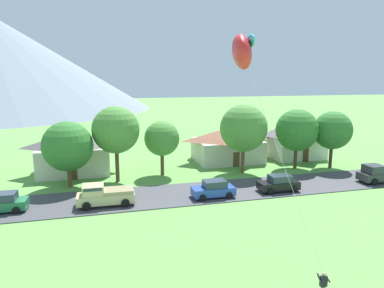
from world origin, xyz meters
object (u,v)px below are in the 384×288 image
Objects in this scene: house_leftmost at (227,144)px; pickup_truck_sand_west_side at (104,195)px; house_left_center at (292,139)px; tree_center at (68,146)px; tree_far_right at (297,130)px; kite_flyer_with_kite at (244,54)px; tree_left_of_center at (162,139)px; pickup_truck_charcoal_east_side at (381,173)px; house_rightmost at (74,152)px; parked_car_green_mid_west at (2,203)px; parked_car_black_west_end at (279,183)px; parked_car_blue_mid_east at (214,189)px; tree_near_right at (244,128)px; tree_right_of_center at (116,130)px; tree_near_left at (333,130)px.

pickup_truck_sand_west_side is at bearing -141.25° from house_leftmost.
pickup_truck_sand_west_side is at bearing -152.63° from house_left_center.
tree_center is at bearing -166.27° from house_left_center.
kite_flyer_with_kite reaches higher than tree_far_right.
pickup_truck_charcoal_east_side is (23.34, -9.34, -3.46)m from tree_left_of_center.
house_leftmost is 11.48m from tree_left_of_center.
tree_left_of_center is 17.39m from tree_far_right.
house_rightmost is 36.21m from pickup_truck_charcoal_east_side.
tree_far_right reaches higher than parked_car_green_mid_west.
house_left_center is 17.93m from parked_car_black_west_end.
pickup_truck_sand_west_side is (-10.49, 0.43, 0.19)m from parked_car_blue_mid_east.
parked_car_blue_mid_east is 0.80× the size of pickup_truck_charcoal_east_side.
parked_car_blue_mid_east is (-17.21, -14.78, -1.74)m from house_left_center.
tree_far_right reaches higher than pickup_truck_sand_west_side.
house_left_center is 1.59× the size of pickup_truck_charcoal_east_side.
parked_car_black_west_end is (-10.06, -14.73, -1.74)m from house_left_center.
house_leftmost is 19.42m from pickup_truck_charcoal_east_side.
pickup_truck_charcoal_east_side is (19.88, 0.04, 0.19)m from parked_car_blue_mid_east.
tree_far_right is at bearing 30.25° from parked_car_blue_mid_east.
parked_car_green_mid_west is at bearing -165.39° from tree_near_right.
kite_flyer_with_kite is at bearing -100.63° from parked_car_blue_mid_east.
house_left_center reaches higher than parked_car_blue_mid_east.
tree_right_of_center is at bearing -158.17° from house_leftmost.
house_leftmost is at bearing 25.58° from tree_left_of_center.
tree_center reaches higher than tree_left_of_center.
house_left_center reaches higher than pickup_truck_sand_west_side.
tree_center reaches higher than parked_car_black_west_end.
house_left_center reaches higher than parked_car_green_mid_west.
house_rightmost is 13.25m from pickup_truck_sand_west_side.
tree_near_left reaches higher than pickup_truck_sand_west_side.
parked_car_black_west_end is at bearing 0.37° from parked_car_blue_mid_east.
tree_right_of_center reaches higher than parked_car_blue_mid_east.
tree_left_of_center reaches higher than house_left_center.
parked_car_blue_mid_east is (-13.88, -8.09, -4.18)m from tree_far_right.
tree_near_left is at bearing -30.94° from house_leftmost.
pickup_truck_charcoal_east_side is at bearing -79.74° from house_left_center.
tree_center is (-32.52, -0.03, -0.46)m from tree_near_left.
house_leftmost is 1.11× the size of tree_right_of_center.
tree_left_of_center is 22.97m from kite_flyer_with_kite.
kite_flyer_with_kite is (-8.96, -26.16, 10.60)m from house_leftmost.
tree_far_right is (7.15, -6.16, 2.58)m from house_leftmost.
house_leftmost is 2.28× the size of parked_car_black_west_end.
tree_far_right reaches higher than house_left_center.
pickup_truck_sand_west_side is at bearing -162.55° from tree_far_right.
house_leftmost is 1.06× the size of house_rightmost.
tree_far_right reaches higher than pickup_truck_charcoal_east_side.
kite_flyer_with_kite is (6.65, -19.91, 7.11)m from tree_right_of_center.
tree_left_of_center is 1.57× the size of parked_car_green_mid_west.
house_rightmost is (-31.05, -1.63, 0.10)m from house_left_center.
tree_near_left reaches higher than pickup_truck_charcoal_east_side.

